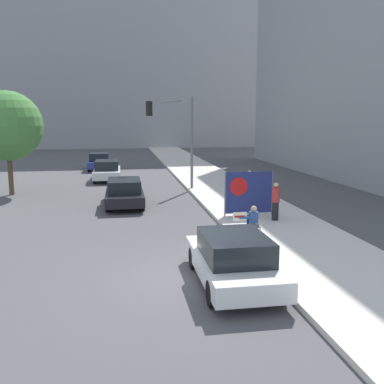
# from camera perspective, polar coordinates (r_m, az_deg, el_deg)

# --- Properties ---
(ground_plane) EXTENTS (160.00, 160.00, 0.00)m
(ground_plane) POSITION_cam_1_polar(r_m,az_deg,el_deg) (12.26, -0.75, -11.29)
(ground_plane) COLOR #4F4F51
(sidewalk_curb) EXTENTS (4.37, 90.00, 0.16)m
(sidewalk_curb) POSITION_cam_1_polar(r_m,az_deg,el_deg) (27.37, 3.72, 0.70)
(sidewalk_curb) COLOR beige
(sidewalk_curb) RESTS_ON ground_plane
(building_backdrop_far) EXTENTS (52.00, 12.00, 37.19)m
(building_backdrop_far) POSITION_cam_1_polar(r_m,az_deg,el_deg) (70.85, -10.16, 21.24)
(building_backdrop_far) COLOR #99999E
(building_backdrop_far) RESTS_ON ground_plane
(seated_protester) EXTENTS (0.99, 0.77, 1.18)m
(seated_protester) POSITION_cam_1_polar(r_m,az_deg,el_deg) (15.40, 8.21, -3.91)
(seated_protester) COLOR #474C56
(seated_protester) RESTS_ON sidewalk_curb
(jogger_on_sidewalk) EXTENTS (0.34, 0.34, 1.61)m
(jogger_on_sidewalk) POSITION_cam_1_polar(r_m,az_deg,el_deg) (18.28, 11.08, -1.21)
(jogger_on_sidewalk) COLOR black
(jogger_on_sidewalk) RESTS_ON sidewalk_curb
(pedestrian_behind) EXTENTS (0.34, 0.34, 1.80)m
(pedestrian_behind) POSITION_cam_1_polar(r_m,az_deg,el_deg) (20.60, 7.61, 0.42)
(pedestrian_behind) COLOR #756651
(pedestrian_behind) RESTS_ON sidewalk_curb
(protest_banner) EXTENTS (2.22, 0.06, 1.95)m
(protest_banner) POSITION_cam_1_polar(r_m,az_deg,el_deg) (19.00, 7.55, -0.04)
(protest_banner) COLOR slate
(protest_banner) RESTS_ON sidewalk_curb
(traffic_light_pole) EXTENTS (2.87, 2.64, 5.51)m
(traffic_light_pole) POSITION_cam_1_polar(r_m,az_deg,el_deg) (25.67, -2.15, 8.63)
(traffic_light_pole) COLOR slate
(traffic_light_pole) RESTS_ON sidewalk_curb
(parked_car_curbside) EXTENTS (1.89, 4.25, 1.39)m
(parked_car_curbside) POSITION_cam_1_polar(r_m,az_deg,el_deg) (11.61, 5.52, -8.89)
(parked_car_curbside) COLOR white
(parked_car_curbside) RESTS_ON ground_plane
(car_on_road_nearest) EXTENTS (1.86, 4.50, 1.37)m
(car_on_road_nearest) POSITION_cam_1_polar(r_m,az_deg,el_deg) (22.00, -8.99, -0.04)
(car_on_road_nearest) COLOR black
(car_on_road_nearest) RESTS_ON ground_plane
(car_on_road_midblock) EXTENTS (1.85, 4.44, 1.45)m
(car_on_road_midblock) POSITION_cam_1_polar(r_m,az_deg,el_deg) (31.19, -11.26, 2.84)
(car_on_road_midblock) COLOR silver
(car_on_road_midblock) RESTS_ON ground_plane
(car_on_road_distant) EXTENTS (1.83, 4.45, 1.48)m
(car_on_road_distant) POSITION_cam_1_polar(r_m,az_deg,el_deg) (37.78, -12.22, 4.02)
(car_on_road_distant) COLOR navy
(car_on_road_distant) RESTS_ON ground_plane
(motorcycle_on_road) EXTENTS (0.28, 2.25, 1.21)m
(motorcycle_on_road) POSITION_cam_1_polar(r_m,az_deg,el_deg) (24.15, -9.20, 0.43)
(motorcycle_on_road) COLOR #565B60
(motorcycle_on_road) RESTS_ON ground_plane
(street_tree_near_curb) EXTENTS (3.97, 3.97, 5.97)m
(street_tree_near_curb) POSITION_cam_1_polar(r_m,az_deg,el_deg) (26.71, -23.44, 8.08)
(street_tree_near_curb) COLOR brown
(street_tree_near_curb) RESTS_ON ground_plane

